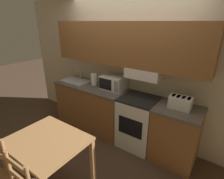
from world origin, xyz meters
The scene contains 10 objects.
ground_plane centered at (0.00, 0.00, 0.00)m, with size 16.00×16.00×0.00m, color #4C3828.
wall_back centered at (0.01, -0.07, 1.50)m, with size 5.20×0.38×2.55m.
lower_counter_main centered at (-0.65, -0.29, 0.46)m, with size 1.53×0.59×0.92m.
lower_counter_right_stub centered at (1.07, -0.29, 0.46)m, with size 0.67×0.59×0.92m.
stove_range centered at (0.43, -0.28, 0.46)m, with size 0.61×0.57×0.92m.
microwave centered at (-0.17, -0.18, 1.04)m, with size 0.44×0.33×0.26m.
toaster centered at (1.07, -0.26, 1.01)m, with size 0.32×0.18×0.18m.
sink_basin centered at (-1.06, -0.29, 0.93)m, with size 0.59×0.39×0.22m.
paper_towel_roll centered at (-0.58, -0.25, 1.04)m, with size 0.14×0.14×0.24m.
dining_table centered at (-0.13, -1.70, 0.62)m, with size 0.94×0.78×0.73m.
Camera 1 is at (1.58, -2.69, 2.10)m, focal length 28.00 mm.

